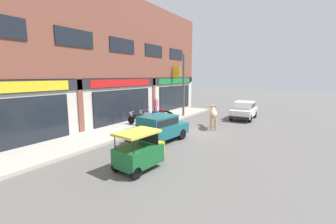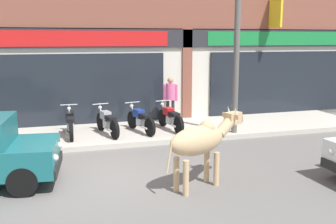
% 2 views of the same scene
% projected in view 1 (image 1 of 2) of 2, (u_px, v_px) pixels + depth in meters
% --- Properties ---
extents(ground_plane, '(90.00, 90.00, 0.00)m').
position_uv_depth(ground_plane, '(185.00, 132.00, 14.43)').
color(ground_plane, '#605E5B').
extents(sidewalk, '(19.00, 2.98, 0.15)m').
position_uv_depth(sidewalk, '(140.00, 124.00, 16.34)').
color(sidewalk, '#B7AFA3').
rests_on(sidewalk, ground).
extents(shop_building, '(23.00, 1.40, 9.54)m').
position_uv_depth(shop_building, '(120.00, 62.00, 16.54)').
color(shop_building, brown).
rests_on(shop_building, ground).
extents(cow, '(2.02, 1.13, 1.61)m').
position_uv_depth(cow, '(213.00, 114.00, 15.26)').
color(cow, tan).
rests_on(cow, ground).
extents(car_0, '(3.74, 1.98, 1.46)m').
position_uv_depth(car_0, '(158.00, 127.00, 12.16)').
color(car_0, black).
rests_on(car_0, ground).
extents(car_1, '(3.66, 1.72, 1.46)m').
position_uv_depth(car_1, '(244.00, 109.00, 18.64)').
color(car_1, black).
rests_on(car_1, ground).
extents(auto_rickshaw, '(2.04, 1.32, 1.52)m').
position_uv_depth(auto_rickshaw, '(140.00, 152.00, 8.61)').
color(auto_rickshaw, black).
rests_on(auto_rickshaw, ground).
extents(motorcycle_0, '(0.52, 1.81, 0.88)m').
position_uv_depth(motorcycle_0, '(138.00, 119.00, 15.77)').
color(motorcycle_0, black).
rests_on(motorcycle_0, sidewalk).
extents(motorcycle_1, '(0.61, 1.79, 0.88)m').
position_uv_depth(motorcycle_1, '(148.00, 117.00, 16.64)').
color(motorcycle_1, black).
rests_on(motorcycle_1, sidewalk).
extents(motorcycle_2, '(0.66, 1.78, 0.88)m').
position_uv_depth(motorcycle_2, '(156.00, 115.00, 17.52)').
color(motorcycle_2, black).
rests_on(motorcycle_2, sidewalk).
extents(motorcycle_3, '(0.52, 1.81, 0.88)m').
position_uv_depth(motorcycle_3, '(163.00, 113.00, 18.36)').
color(motorcycle_3, black).
rests_on(motorcycle_3, sidewalk).
extents(pedestrian, '(0.48, 0.32, 1.60)m').
position_uv_depth(pedestrian, '(155.00, 105.00, 19.00)').
color(pedestrian, '#2D2D33').
rests_on(pedestrian, sidewalk).
extents(utility_pole, '(0.18, 0.18, 5.23)m').
position_uv_depth(utility_pole, '(184.00, 85.00, 19.05)').
color(utility_pole, '#595651').
rests_on(utility_pole, sidewalk).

